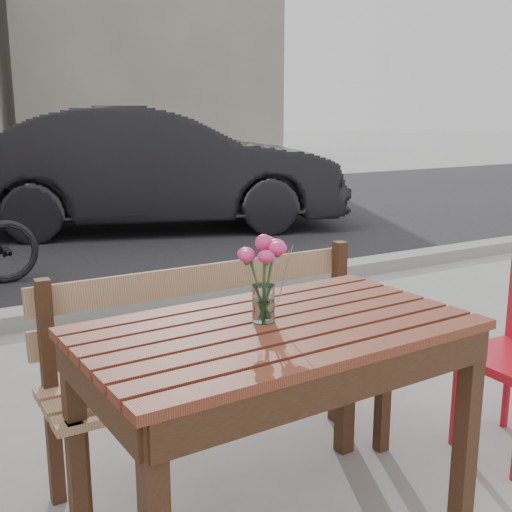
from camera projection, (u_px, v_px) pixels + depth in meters
The scene contains 5 objects.
street at pixel (27, 259), 6.52m from camera, with size 30.00×8.12×0.12m.
main_table at pixel (276, 361), 2.17m from camera, with size 1.34×0.82×0.81m.
main_bench at pixel (220, 342), 2.67m from camera, with size 1.49×0.44×0.92m.
main_vase at pixel (264, 268), 2.12m from camera, with size 0.16×0.16×0.30m.
parked_car at pixel (155, 169), 8.22m from camera, with size 1.65×4.74×1.56m, color black.
Camera 1 is at (-1.19, -1.59, 1.50)m, focal length 45.00 mm.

